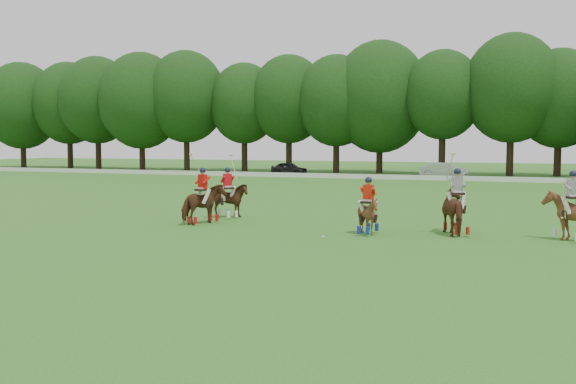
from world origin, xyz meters
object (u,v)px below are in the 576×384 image
(polo_red_a, at_px, (203,204))
(polo_ball, at_px, (323,237))
(polo_stripe_a, at_px, (457,210))
(polo_stripe_b, at_px, (572,215))
(polo_red_b, at_px, (228,200))
(car_left, at_px, (289,168))
(car_mid, at_px, (444,170))
(polo_red_c, at_px, (368,214))

(polo_red_a, height_order, polo_ball, polo_red_a)
(polo_stripe_a, distance_m, polo_stripe_b, 3.89)
(polo_stripe_a, relative_size, polo_ball, 33.12)
(polo_red_b, bearing_deg, polo_red_a, -89.40)
(car_left, xyz_separation_m, polo_red_a, (11.36, -38.82, 0.19))
(car_left, bearing_deg, polo_stripe_a, -141.95)
(car_mid, distance_m, polo_ball, 40.77)
(car_mid, relative_size, polo_ball, 48.36)
(polo_red_a, height_order, polo_stripe_a, polo_stripe_a)
(car_mid, height_order, polo_red_c, polo_red_c)
(car_mid, relative_size, polo_red_a, 1.51)
(polo_red_a, bearing_deg, polo_stripe_a, 4.40)
(car_left, relative_size, polo_stripe_a, 1.30)
(car_mid, distance_m, polo_stripe_a, 38.47)
(polo_stripe_a, bearing_deg, polo_red_a, -175.60)
(polo_stripe_b, relative_size, polo_ball, 26.99)
(car_left, bearing_deg, polo_red_b, -154.23)
(polo_red_c, height_order, polo_ball, polo_red_c)
(polo_red_c, distance_m, polo_stripe_b, 6.99)
(polo_stripe_b, bearing_deg, polo_red_a, -177.47)
(car_mid, relative_size, polo_red_c, 2.05)
(car_left, bearing_deg, polo_stripe_b, -137.83)
(polo_red_c, relative_size, polo_stripe_a, 0.71)
(polo_red_b, xyz_separation_m, polo_stripe_a, (10.21, -1.53, 0.09))
(polo_red_b, bearing_deg, car_left, 107.24)
(polo_red_b, height_order, polo_stripe_b, polo_red_b)
(polo_red_a, bearing_deg, polo_red_c, -3.71)
(polo_red_b, distance_m, polo_red_c, 7.70)
(car_left, height_order, polo_red_b, polo_red_b)
(car_left, distance_m, polo_red_a, 40.45)
(car_left, distance_m, polo_stripe_b, 45.89)
(polo_red_a, bearing_deg, polo_red_b, 90.60)
(polo_stripe_b, xyz_separation_m, polo_ball, (-8.16, -2.53, -0.84))
(car_mid, height_order, polo_red_a, polo_red_a)
(polo_red_c, xyz_separation_m, polo_stripe_a, (3.02, 1.25, 0.15))
(polo_red_b, relative_size, polo_stripe_a, 0.94)
(polo_red_b, xyz_separation_m, polo_stripe_b, (14.09, -1.69, 0.08))
(polo_red_c, bearing_deg, polo_stripe_b, 8.94)
(car_left, bearing_deg, car_mid, -81.47)
(car_left, relative_size, polo_stripe_b, 1.59)
(polo_red_c, relative_size, polo_ball, 23.61)
(polo_red_c, height_order, polo_stripe_a, polo_stripe_a)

